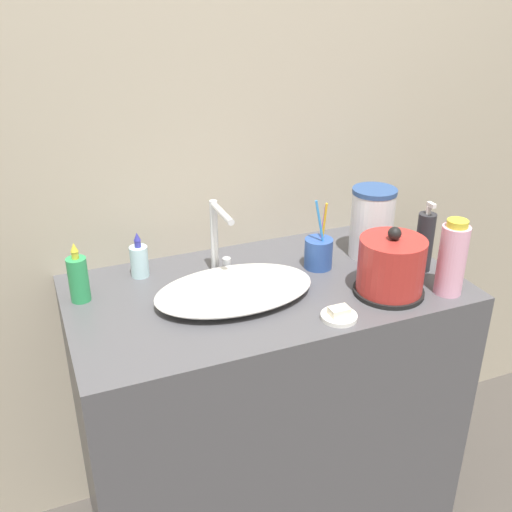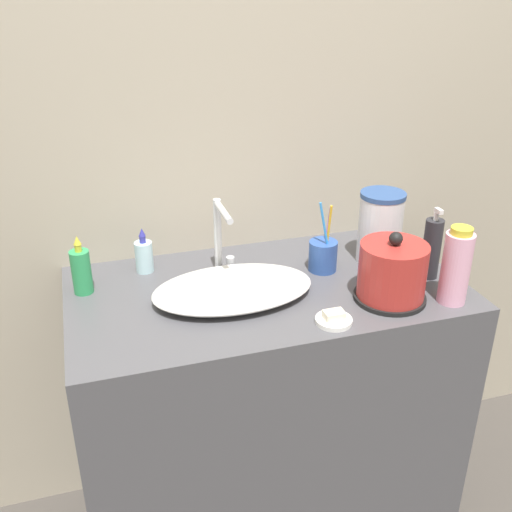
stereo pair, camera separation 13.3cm
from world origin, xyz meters
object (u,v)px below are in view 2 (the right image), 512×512
Objects in this scene: faucet at (221,234)px; mouthwash_bottle at (81,271)px; electric_kettle at (392,274)px; shampoo_bottle at (456,267)px; toothbrush_cup at (323,255)px; water_pitcher at (380,227)px; lotion_bottle at (432,248)px; hand_cream_bottle at (144,255)px.

mouthwash_bottle is at bearing 179.42° from faucet.
shampoo_bottle reaches higher than electric_kettle.
water_pitcher is (0.18, 0.01, 0.06)m from toothbrush_cup.
toothbrush_cup is at bearing -175.94° from water_pitcher.
lotion_bottle is 0.99× the size of shampoo_bottle.
water_pitcher is (0.86, -0.05, 0.04)m from mouthwash_bottle.
shampoo_bottle is 1.27× the size of mouthwash_bottle.
mouthwash_bottle is 0.86m from water_pitcher.
toothbrush_cup is 1.60× the size of hand_cream_bottle.
shampoo_bottle is at bearing -19.81° from mouthwash_bottle.
hand_cream_bottle is 0.63× the size of water_pitcher.
faucet reaches higher than electric_kettle.
lotion_bottle is 0.17m from water_pitcher.
hand_cream_bottle is (-0.21, 0.08, -0.08)m from faucet.
faucet reaches higher than toothbrush_cup.
shampoo_bottle is 0.86m from hand_cream_bottle.
lotion_bottle is 1.56× the size of hand_cream_bottle.
mouthwash_bottle is at bearing 176.53° from water_pitcher.
electric_kettle is 0.70m from hand_cream_bottle.
water_pitcher is at bearing -3.47° from mouthwash_bottle.
water_pitcher is (-0.07, 0.28, 0.01)m from shampoo_bottle.
shampoo_bottle is 0.29m from water_pitcher.
faucet is 1.03× the size of toothbrush_cup.
faucet is at bearing -21.30° from hand_cream_bottle.
faucet is 1.64× the size of hand_cream_bottle.
electric_kettle is 0.92× the size of shampoo_bottle.
lotion_bottle is 0.98× the size of water_pitcher.
electric_kettle is at bearing -153.65° from lotion_bottle.
mouthwash_bottle is (-0.67, 0.07, 0.02)m from toothbrush_cup.
faucet is at bearing 148.63° from shampoo_bottle.
electric_kettle is at bearing -30.53° from hand_cream_bottle.
mouthwash_bottle is 0.78× the size of water_pitcher.
faucet is 1.03× the size of water_pitcher.
hand_cream_bottle is at bearing 149.47° from electric_kettle.
toothbrush_cup reaches higher than lotion_bottle.
lotion_bottle is (0.56, -0.19, -0.04)m from faucet.
mouthwash_bottle is 0.19m from hand_cream_bottle.
shampoo_bottle is (-0.02, -0.14, 0.01)m from lotion_bottle.
faucet is at bearing 174.19° from water_pitcher.
toothbrush_cup is 0.30m from lotion_bottle.
hand_cream_bottle is (-0.50, 0.14, 0.00)m from toothbrush_cup.
electric_kettle is at bearing -19.60° from mouthwash_bottle.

